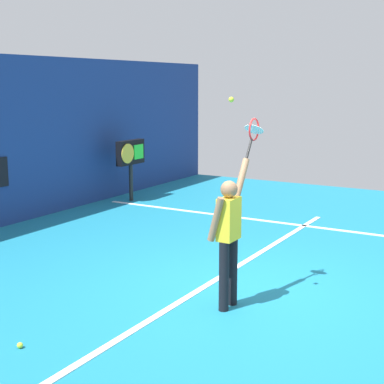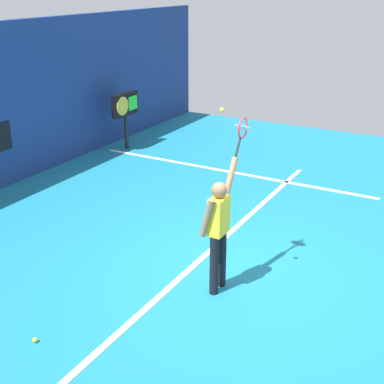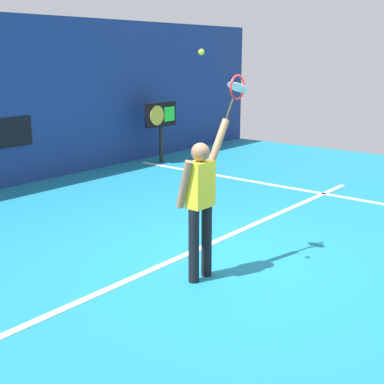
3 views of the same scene
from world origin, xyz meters
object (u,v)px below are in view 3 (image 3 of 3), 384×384
Objects in this scene: tennis_ball at (201,52)px; scoreboard_clock at (161,117)px; tennis_racket at (237,90)px; tennis_player at (200,199)px.

tennis_ball is 7.56m from scoreboard_clock.
tennis_ball is at bearing -177.80° from tennis_racket.
tennis_ball reaches higher than tennis_player.
tennis_player reaches higher than scoreboard_clock.
tennis_player is 1.70m from tennis_ball.
scoreboard_clock is (5.14, 5.32, -1.55)m from tennis_ball.
tennis_racket reaches higher than tennis_player.
tennis_player is 1.43m from tennis_racket.
tennis_player is 7.35m from scoreboard_clock.
tennis_player is at bearing 179.65° from tennis_racket.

